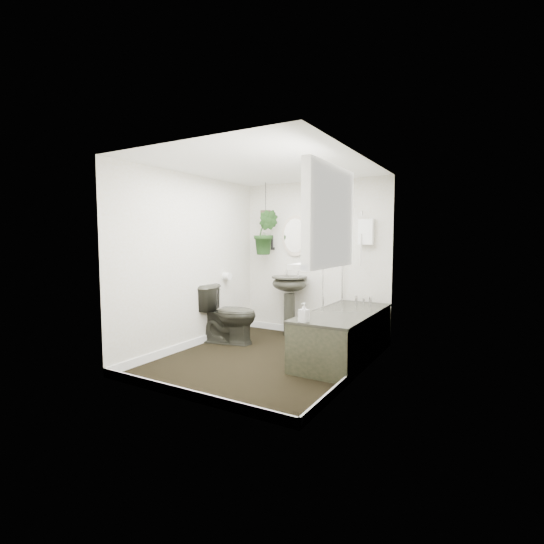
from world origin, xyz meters
The scene contains 22 objects.
floor centered at (0.00, 0.00, -0.01)m, with size 2.30×2.80×0.02m, color black.
ceiling centered at (0.00, 0.00, 2.31)m, with size 2.30×2.80×0.02m, color white.
wall_back centered at (0.00, 1.41, 1.15)m, with size 2.30×0.02×2.30m, color silver.
wall_front centered at (0.00, -1.41, 1.15)m, with size 2.30×0.02×2.30m, color silver.
wall_left centered at (-1.16, 0.00, 1.15)m, with size 0.02×2.80×2.30m, color silver.
wall_right centered at (1.16, 0.00, 1.15)m, with size 0.02×2.80×2.30m, color silver.
skirting centered at (0.00, 0.00, 0.05)m, with size 2.30×2.80×0.10m, color white.
bathtub centered at (0.80, 0.50, 0.29)m, with size 0.72×1.72×0.58m, color #27271F, non-canonical shape.
bath_screen centered at (0.47, 0.99, 1.28)m, with size 0.04×0.72×1.40m, color silver, non-canonical shape.
shower_box centered at (0.80, 1.34, 1.55)m, with size 0.20×0.10×0.35m, color white.
oval_mirror centered at (-0.30, 1.37, 1.50)m, with size 0.46×0.03×0.62m, color beige.
wall_sconce centered at (-0.70, 1.36, 1.40)m, with size 0.04×0.04×0.22m, color black.
toilet_roll_holder centered at (-1.10, 0.70, 0.90)m, with size 0.11×0.11×0.11m, color white.
window_recess centered at (1.09, -0.70, 1.65)m, with size 0.08×1.00×0.90m, color white.
window_sill centered at (1.02, -0.70, 1.23)m, with size 0.18×1.00×0.04m, color white.
window_blinds centered at (1.04, -0.70, 1.65)m, with size 0.01×0.86×0.76m, color white.
toilet centered at (-0.85, 0.40, 0.41)m, with size 0.45×0.80×0.81m, color #27271F.
pedestal_sink centered at (-0.30, 1.19, 0.45)m, with size 0.53×0.45×0.90m, color #27271F, non-canonical shape.
sill_plant centered at (0.97, -0.40, 1.36)m, with size 0.20×0.17×0.22m, color black.
hanging_plant centered at (-0.70, 1.16, 1.55)m, with size 0.37×0.30×0.67m, color black.
soap_bottle centered at (0.65, -0.29, 0.68)m, with size 0.09×0.09×0.20m, color #2A2425.
hanging_pot centered at (-0.70, 1.16, 1.82)m, with size 0.16×0.16×0.12m, color #312B1D.
Camera 1 is at (2.42, -3.99, 1.46)m, focal length 26.00 mm.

